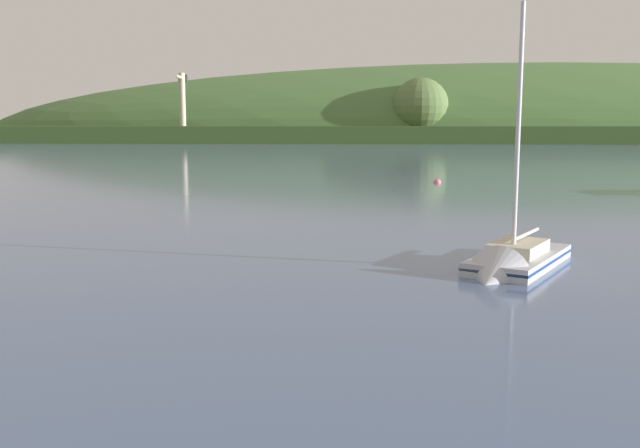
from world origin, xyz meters
TOP-DOWN VIEW (x-y plane):
  - far_shoreline_hill at (39.96, 224.48)m, footprint 428.90×97.35m
  - dockside_crane at (-53.94, 186.07)m, footprint 3.82×10.39m
  - sailboat_midwater_white at (2.82, 32.94)m, footprint 5.08×6.88m
  - mooring_buoy_off_fishing_boat at (2.93, 69.58)m, footprint 0.67×0.67m

SIDE VIEW (x-z plane):
  - mooring_buoy_off_fishing_boat at x=2.93m, z-range -0.38..0.38m
  - sailboat_midwater_white at x=2.82m, z-range -5.14..5.33m
  - far_shoreline_hill at x=39.96m, z-range -22.71..23.19m
  - dockside_crane at x=-53.94m, z-range -0.72..17.13m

